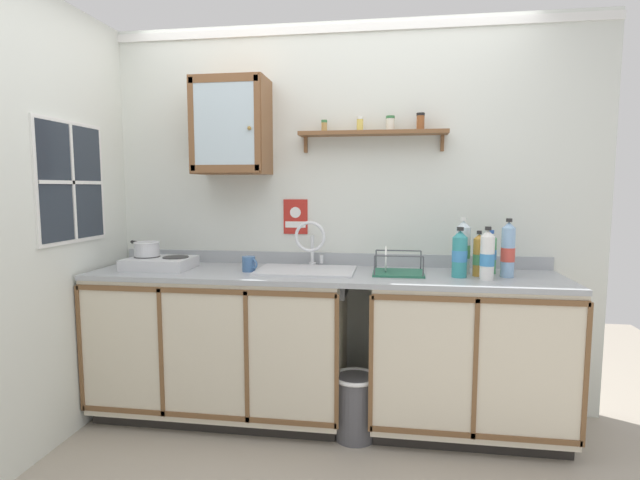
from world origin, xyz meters
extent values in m
plane|color=#9E9384|center=(0.00, 0.00, 0.00)|extent=(5.84, 5.84, 0.00)
cube|color=silver|center=(0.00, 0.66, 1.24)|extent=(3.44, 0.05, 2.48)
cube|color=white|center=(0.00, 0.63, 2.43)|extent=(3.44, 0.02, 0.05)
cube|color=silver|center=(-1.44, -0.28, 1.24)|extent=(0.05, 3.43, 2.48)
cube|color=black|center=(-0.64, 0.36, 0.04)|extent=(1.49, 0.54, 0.08)
cube|color=beige|center=(-0.64, 0.33, 0.49)|extent=(1.52, 0.60, 0.82)
cube|color=brown|center=(-0.64, 0.03, 0.86)|extent=(1.52, 0.01, 0.03)
cube|color=brown|center=(-0.64, 0.03, 0.13)|extent=(1.52, 0.01, 0.03)
cube|color=brown|center=(-1.40, 0.03, 0.49)|extent=(0.02, 0.01, 0.76)
cube|color=brown|center=(-0.89, 0.03, 0.49)|extent=(0.02, 0.01, 0.76)
cube|color=brown|center=(-0.38, 0.03, 0.49)|extent=(0.02, 0.01, 0.76)
cube|color=brown|center=(0.13, 0.03, 0.49)|extent=(0.02, 0.01, 0.76)
cube|color=black|center=(0.85, 0.36, 0.04)|extent=(1.06, 0.54, 0.08)
cube|color=beige|center=(0.85, 0.33, 0.49)|extent=(1.09, 0.60, 0.82)
cube|color=brown|center=(0.85, 0.03, 0.86)|extent=(1.09, 0.01, 0.03)
cube|color=brown|center=(0.85, 0.03, 0.13)|extent=(1.09, 0.01, 0.03)
cube|color=brown|center=(0.31, 0.03, 0.49)|extent=(0.02, 0.01, 0.76)
cube|color=brown|center=(0.85, 0.03, 0.49)|extent=(0.02, 0.01, 0.76)
cube|color=brown|center=(1.40, 0.03, 0.49)|extent=(0.02, 0.01, 0.76)
cube|color=#9EA3A8|center=(0.00, 0.33, 0.92)|extent=(2.80, 0.63, 0.03)
cube|color=#9EA3A8|center=(0.00, 0.62, 0.97)|extent=(2.80, 0.02, 0.08)
cube|color=silver|center=(-0.10, 0.35, 0.94)|extent=(0.59, 0.39, 0.01)
cube|color=slate|center=(-0.10, 0.35, 0.80)|extent=(0.50, 0.32, 0.01)
cube|color=slate|center=(-0.10, 0.51, 0.87)|extent=(0.50, 0.01, 0.13)
cube|color=slate|center=(-0.10, 0.19, 0.87)|extent=(0.50, 0.01, 0.13)
cylinder|color=#4C4C51|center=(-0.10, 0.35, 0.80)|extent=(0.04, 0.04, 0.01)
cylinder|color=silver|center=(-0.10, 0.57, 0.95)|extent=(0.05, 0.05, 0.02)
cylinder|color=silver|center=(-0.10, 0.57, 1.04)|extent=(0.02, 0.02, 0.18)
torus|color=silver|center=(-0.10, 0.48, 1.13)|extent=(0.20, 0.02, 0.20)
cylinder|color=silver|center=(-0.04, 0.57, 0.98)|extent=(0.02, 0.02, 0.05)
cube|color=silver|center=(-1.02, 0.31, 0.97)|extent=(0.40, 0.31, 0.07)
cylinder|color=#2D2D2D|center=(-1.12, 0.34, 1.01)|extent=(0.16, 0.16, 0.01)
cylinder|color=#2D2D2D|center=(-0.93, 0.34, 1.01)|extent=(0.16, 0.16, 0.01)
cylinder|color=black|center=(-1.12, 0.17, 0.97)|extent=(0.03, 0.02, 0.03)
cylinder|color=black|center=(-0.93, 0.17, 0.97)|extent=(0.03, 0.02, 0.03)
cylinder|color=silver|center=(-1.12, 0.34, 1.05)|extent=(0.15, 0.15, 0.09)
torus|color=silver|center=(-1.12, 0.34, 1.09)|extent=(0.16, 0.16, 0.01)
cylinder|color=black|center=(-1.23, 0.42, 1.08)|extent=(0.13, 0.10, 0.02)
cylinder|color=#8CB7E0|center=(1.06, 0.34, 1.07)|extent=(0.07, 0.07, 0.28)
cone|color=#8CB7E0|center=(1.06, 0.34, 1.23)|extent=(0.07, 0.07, 0.03)
cylinder|color=#262626|center=(1.06, 0.34, 1.26)|extent=(0.03, 0.03, 0.02)
cylinder|color=#D84C3F|center=(1.06, 0.34, 1.06)|extent=(0.08, 0.08, 0.08)
cylinder|color=white|center=(0.93, 0.24, 1.05)|extent=(0.08, 0.08, 0.24)
cone|color=white|center=(0.93, 0.24, 1.19)|extent=(0.07, 0.07, 0.03)
cylinder|color=#262626|center=(0.93, 0.24, 1.22)|extent=(0.03, 0.03, 0.02)
cylinder|color=#3F8CCC|center=(0.93, 0.24, 1.04)|extent=(0.08, 0.08, 0.07)
cylinder|color=teal|center=(0.79, 0.29, 1.05)|extent=(0.08, 0.08, 0.23)
cone|color=teal|center=(0.79, 0.29, 1.18)|extent=(0.08, 0.08, 0.04)
cylinder|color=#262626|center=(0.79, 0.29, 1.21)|extent=(0.04, 0.04, 0.02)
cylinder|color=#3F8CCC|center=(0.79, 0.29, 1.05)|extent=(0.09, 0.09, 0.06)
cylinder|color=silver|center=(0.83, 0.42, 1.07)|extent=(0.08, 0.08, 0.27)
cone|color=silver|center=(0.83, 0.42, 1.23)|extent=(0.08, 0.08, 0.04)
cylinder|color=white|center=(0.83, 0.42, 1.25)|extent=(0.04, 0.04, 0.02)
cylinder|color=#4C9959|center=(0.83, 0.42, 1.06)|extent=(0.09, 0.09, 0.08)
cylinder|color=#4CB266|center=(0.99, 0.44, 1.04)|extent=(0.06, 0.06, 0.21)
cone|color=#4CB266|center=(0.99, 0.44, 1.16)|extent=(0.06, 0.06, 0.03)
cylinder|color=#2D59B2|center=(0.99, 0.44, 1.18)|extent=(0.03, 0.03, 0.02)
cylinder|color=#3F8CCC|center=(0.99, 0.44, 1.05)|extent=(0.06, 0.06, 0.06)
cylinder|color=gold|center=(0.90, 0.34, 1.04)|extent=(0.06, 0.06, 0.21)
cone|color=gold|center=(0.90, 0.34, 1.16)|extent=(0.06, 0.06, 0.03)
cylinder|color=#262626|center=(0.90, 0.34, 1.19)|extent=(0.03, 0.03, 0.02)
cylinder|color=#4C9959|center=(0.90, 0.34, 1.03)|extent=(0.06, 0.06, 0.06)
cube|color=#26664C|center=(0.45, 0.34, 0.94)|extent=(0.29, 0.27, 0.01)
cylinder|color=#4C4F54|center=(0.32, 0.22, 1.00)|extent=(0.01, 0.01, 0.11)
cylinder|color=#4C4F54|center=(0.59, 0.22, 1.00)|extent=(0.01, 0.01, 0.11)
cylinder|color=#4C4F54|center=(0.32, 0.47, 1.00)|extent=(0.01, 0.01, 0.11)
cylinder|color=#4C4F54|center=(0.59, 0.47, 1.00)|extent=(0.01, 0.01, 0.11)
cylinder|color=#4C4F54|center=(0.45, 0.22, 1.06)|extent=(0.27, 0.01, 0.01)
cylinder|color=#4C4F54|center=(0.45, 0.47, 1.06)|extent=(0.27, 0.01, 0.01)
cylinder|color=white|center=(0.38, 0.34, 1.02)|extent=(0.01, 0.15, 0.15)
cylinder|color=#3F6699|center=(-0.44, 0.30, 0.98)|extent=(0.08, 0.08, 0.09)
torus|color=#3F6699|center=(-0.40, 0.27, 0.98)|extent=(0.06, 0.04, 0.06)
cube|color=brown|center=(-0.60, 0.49, 1.82)|extent=(0.46, 0.28, 0.59)
cube|color=silver|center=(-0.60, 0.35, 1.82)|extent=(0.38, 0.01, 0.49)
cube|color=brown|center=(-0.80, 0.34, 1.82)|extent=(0.04, 0.01, 0.56)
cube|color=brown|center=(-0.39, 0.34, 1.82)|extent=(0.04, 0.01, 0.56)
cube|color=brown|center=(-0.60, 0.34, 2.09)|extent=(0.43, 0.01, 0.05)
cube|color=brown|center=(-0.60, 0.34, 1.55)|extent=(0.43, 0.01, 0.05)
sphere|color=olive|center=(-0.43, 0.33, 1.79)|extent=(0.02, 0.02, 0.02)
cube|color=brown|center=(0.28, 0.56, 1.77)|extent=(0.92, 0.14, 0.02)
cube|color=brown|center=(-0.15, 0.62, 1.71)|extent=(0.02, 0.03, 0.10)
cube|color=brown|center=(0.71, 0.62, 1.71)|extent=(0.02, 0.03, 0.10)
cylinder|color=tan|center=(-0.02, 0.56, 1.81)|extent=(0.04, 0.04, 0.06)
cylinder|color=#33723F|center=(-0.02, 0.56, 1.85)|extent=(0.04, 0.04, 0.02)
cylinder|color=#E0C659|center=(0.21, 0.55, 1.82)|extent=(0.04, 0.04, 0.07)
cylinder|color=white|center=(0.21, 0.55, 1.87)|extent=(0.04, 0.04, 0.02)
cylinder|color=silver|center=(0.39, 0.57, 1.82)|extent=(0.05, 0.05, 0.07)
cylinder|color=#33723F|center=(0.39, 0.57, 1.87)|extent=(0.05, 0.05, 0.02)
cylinder|color=brown|center=(0.57, 0.56, 1.83)|extent=(0.05, 0.05, 0.09)
cylinder|color=black|center=(0.57, 0.56, 1.88)|extent=(0.05, 0.05, 0.02)
cube|color=#B2261E|center=(-0.22, 0.63, 1.25)|extent=(0.16, 0.01, 0.23)
cube|color=white|center=(-0.22, 0.62, 1.20)|extent=(0.14, 0.00, 0.04)
cylinder|color=white|center=(-0.22, 0.62, 1.28)|extent=(0.07, 0.00, 0.07)
cube|color=#262D38|center=(-1.41, 0.05, 1.47)|extent=(0.01, 0.55, 0.65)
cube|color=white|center=(-1.42, 0.05, 1.47)|extent=(0.02, 0.59, 0.70)
cube|color=white|center=(-1.40, 0.05, 1.47)|extent=(0.01, 0.02, 0.65)
cube|color=white|center=(-1.40, 0.05, 1.47)|extent=(0.01, 0.55, 0.02)
cylinder|color=#4C4C51|center=(0.22, 0.16, 0.18)|extent=(0.24, 0.24, 0.36)
torus|color=white|center=(0.22, 0.16, 0.36)|extent=(0.26, 0.26, 0.02)
camera|label=1|loc=(0.41, -2.52, 1.44)|focal=27.40mm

